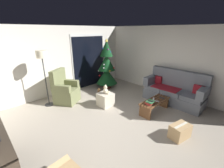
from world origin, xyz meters
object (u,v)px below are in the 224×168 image
Objects in this scene: armchair at (65,91)px; teddy_bear_chestnut_by_tree at (99,92)px; remote_silver at (156,101)px; remote_white at (154,99)px; cardboard_box_taped_mid_floor at (180,131)px; book_stack at (150,102)px; teddy_bear_cream at (106,90)px; coffee_table at (155,104)px; cell_phone at (150,101)px; ottoman at (105,99)px; remote_graphite at (162,98)px; floor_lamp at (42,60)px; couch at (174,91)px; christmas_tree at (107,67)px.

armchair reaches higher than teddy_bear_chestnut_by_tree.
remote_silver reaches higher than teddy_bear_chestnut_by_tree.
remote_white reaches higher than cardboard_box_taped_mid_floor.
cardboard_box_taped_mid_floor is (-0.29, -1.01, -0.26)m from book_stack.
coffee_table is at bearing -58.89° from teddy_bear_cream.
book_stack is (-0.34, -0.10, 0.04)m from remote_white.
cardboard_box_taped_mid_floor is at bearing -118.91° from cell_phone.
book_stack reaches higher than remote_white.
cell_phone is 1.43m from teddy_bear_cream.
cell_phone is 0.50× the size of teddy_bear_cream.
remote_graphite is at bearing -52.04° from ottoman.
cardboard_box_taped_mid_floor is (-0.88, -0.97, -0.22)m from remote_graphite.
teddy_bear_chestnut_by_tree is at bearing -17.08° from floor_lamp.
cardboard_box_taped_mid_floor reaches higher than teddy_bear_chestnut_by_tree.
teddy_bear_cream reaches higher than coffee_table.
remote_white is at bearing -128.28° from remote_silver.
cell_phone is 0.33× the size of ottoman.
cell_phone is at bearing 74.53° from cardboard_box_taped_mid_floor.
armchair is 0.63× the size of floor_lamp.
cardboard_box_taped_mid_floor is (1.55, -3.66, -1.34)m from floor_lamp.
ottoman is at bearing -115.17° from teddy_bear_chestnut_by_tree.
remote_white is at bearing 15.50° from book_stack.
remote_graphite is 0.09× the size of floor_lamp.
floor_lamp is at bearing 129.14° from coffee_table.
coffee_table is at bearing -50.86° from floor_lamp.
couch is at bearing -126.21° from remote_white.
armchair reaches higher than couch.
coffee_table is 0.97× the size of armchair.
armchair is at bearing 104.13° from cell_phone.
couch is at bearing -43.25° from armchair.
cell_phone reaches higher than teddy_bear_chestnut_by_tree.
armchair is 2.19× the size of cardboard_box_taped_mid_floor.
remote_white is 3.54m from floor_lamp.
armchair is 1.23m from floor_lamp.
ottoman is (1.34, -1.30, -1.29)m from floor_lamp.
armchair is 3.96× the size of teddy_bear_cream.
christmas_tree is (0.01, 2.55, 0.51)m from remote_graphite.
ottoman is at bearing -44.22° from floor_lamp.
book_stack is at bearing 38.65° from cell_phone.
armchair is 1.27m from teddy_bear_chestnut_by_tree.
ottoman is at bearing -58.71° from remote_graphite.
teddy_bear_chestnut_by_tree is at bearing 65.42° from teddy_bear_cream.
floor_lamp is at bearing 124.66° from book_stack.
book_stack is at bearing -10.55° from remote_graphite.
armchair is 1.41m from ottoman.
cell_phone is 0.13× the size of armchair.
remote_graphite and remote_silver have the same top height.
coffee_table is at bearing -78.37° from teddy_bear_chestnut_by_tree.
floor_lamp reaches higher than remote_silver.
coffee_table is 2.59m from christmas_tree.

